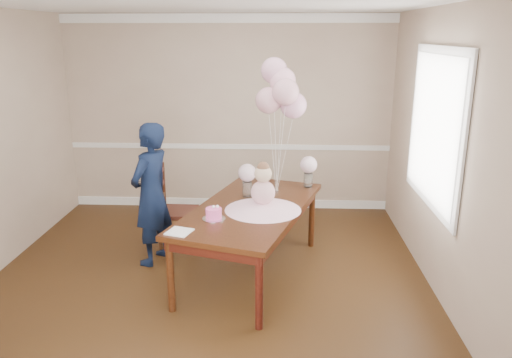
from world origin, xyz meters
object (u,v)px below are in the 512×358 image
at_px(birthday_cake, 214,213).
at_px(dining_chair_seat, 178,212).
at_px(dining_table_top, 251,209).
at_px(woman, 151,194).

distance_m(birthday_cake, dining_chair_seat, 1.23).
height_order(birthday_cake, dining_chair_seat, birthday_cake).
distance_m(dining_table_top, dining_chair_seat, 1.14).
distance_m(dining_chair_seat, woman, 0.55).
distance_m(birthday_cake, woman, 0.99).
bearing_deg(dining_table_top, dining_chair_seat, 160.91).
height_order(dining_table_top, dining_chair_seat, dining_table_top).
xyz_separation_m(dining_table_top, birthday_cake, (-0.33, -0.37, 0.08)).
relative_size(birthday_cake, dining_chair_seat, 0.35).
distance_m(dining_table_top, woman, 1.12).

